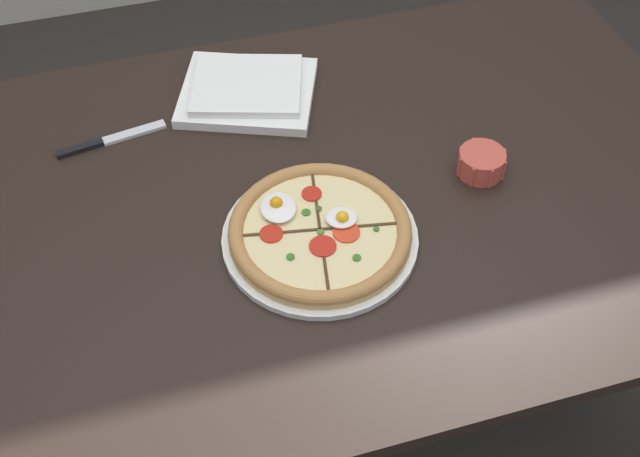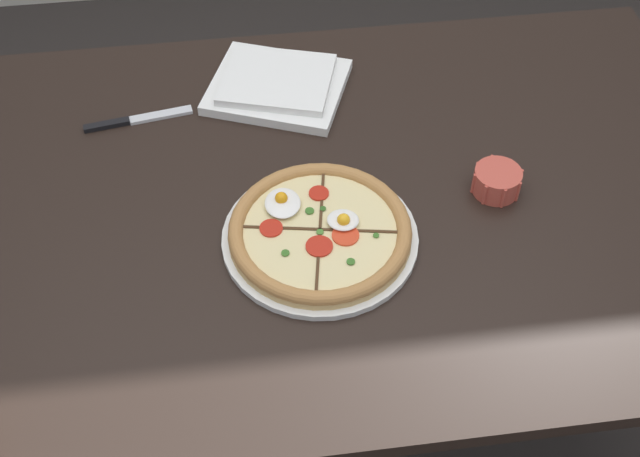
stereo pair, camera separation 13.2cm
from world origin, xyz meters
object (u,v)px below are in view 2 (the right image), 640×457
at_px(pizza, 320,232).
at_px(ramekin_bowl, 497,181).
at_px(dining_table, 334,225).
at_px(knife_main, 137,119).
at_px(napkin_folded, 277,84).

relative_size(pizza, ramekin_bowl, 3.67).
bearing_deg(dining_table, knife_main, 145.50).
relative_size(dining_table, knife_main, 7.12).
bearing_deg(ramekin_bowl, napkin_folded, 137.77).
distance_m(pizza, ramekin_bowl, 0.33).
bearing_deg(ramekin_bowl, pizza, -166.97).
bearing_deg(dining_table, ramekin_bowl, -5.53).
relative_size(pizza, knife_main, 1.58).
distance_m(ramekin_bowl, knife_main, 0.69).
relative_size(ramekin_bowl, knife_main, 0.43).
relative_size(napkin_folded, knife_main, 1.53).
bearing_deg(napkin_folded, knife_main, -168.70).
bearing_deg(napkin_folded, ramekin_bowl, -42.23).
bearing_deg(ramekin_bowl, dining_table, 174.47).
bearing_deg(napkin_folded, dining_table, -76.11).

